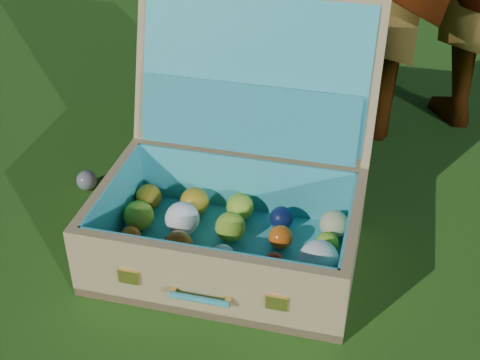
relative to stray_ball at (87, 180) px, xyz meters
name	(u,v)px	position (x,y,z in m)	size (l,w,h in m)	color
ground	(218,219)	(0.44, 0.02, -0.03)	(60.00, 60.00, 0.00)	#215114
stray_ball	(87,180)	(0.00, 0.00, 0.00)	(0.06, 0.06, 0.06)	#3B6799
suitcase	(234,185)	(0.51, -0.04, 0.15)	(0.77, 0.73, 0.63)	tan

